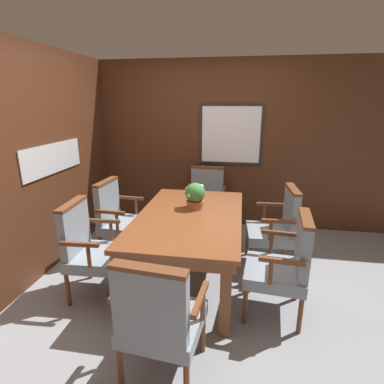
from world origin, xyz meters
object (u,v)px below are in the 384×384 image
(chair_head_near, at_px, (159,317))
(chair_right_far, at_px, (277,225))
(chair_right_near, at_px, (285,263))
(potted_plant, at_px, (195,195))
(chair_head_far, at_px, (206,199))
(dining_table, at_px, (190,223))
(chair_left_far, at_px, (119,217))
(chair_left_near, at_px, (90,246))

(chair_head_near, bearing_deg, chair_right_far, -113.22)
(chair_right_near, height_order, potted_plant, potted_plant)
(chair_head_far, xyz_separation_m, chair_head_near, (-0.00, -2.53, 0.00))
(chair_right_near, bearing_deg, chair_head_near, -41.53)
(chair_head_far, relative_size, potted_plant, 3.38)
(dining_table, height_order, chair_left_far, chair_left_far)
(dining_table, distance_m, chair_right_near, 1.02)
(chair_left_far, bearing_deg, chair_head_far, -43.94)
(chair_head_near, bearing_deg, potted_plant, -84.72)
(chair_right_far, distance_m, chair_head_far, 1.25)
(chair_right_far, height_order, chair_left_near, same)
(dining_table, xyz_separation_m, chair_left_near, (-0.92, -0.41, -0.14))
(chair_head_near, distance_m, chair_left_far, 1.91)
(chair_head_near, relative_size, chair_left_far, 1.00)
(chair_head_near, relative_size, chair_left_near, 1.00)
(dining_table, distance_m, chair_left_far, 1.04)
(chair_head_near, relative_size, potted_plant, 3.38)
(dining_table, height_order, potted_plant, potted_plant)
(chair_head_far, xyz_separation_m, chair_left_near, (-0.94, -1.67, 0.00))
(chair_right_far, xyz_separation_m, chair_head_far, (-0.93, 0.85, 0.00))
(dining_table, height_order, chair_left_near, chair_left_near)
(chair_head_far, xyz_separation_m, chair_left_far, (-0.97, -0.88, 0.00))
(chair_right_far, bearing_deg, chair_right_near, -5.11)
(dining_table, xyz_separation_m, chair_left_far, (-0.95, 0.39, -0.14))
(chair_left_far, distance_m, chair_left_near, 0.80)
(chair_head_far, bearing_deg, chair_left_far, -134.68)
(chair_left_near, height_order, potted_plant, potted_plant)
(chair_left_far, xyz_separation_m, potted_plant, (0.98, -0.18, 0.38))
(chair_head_near, xyz_separation_m, chair_right_near, (0.90, 0.84, 0.00))
(chair_left_far, bearing_deg, chair_head_near, -145.72)
(chair_left_near, bearing_deg, chair_head_far, -32.17)
(dining_table, bearing_deg, chair_left_near, -156.11)
(chair_head_far, height_order, chair_left_near, same)
(chair_head_near, distance_m, chair_left_near, 1.27)
(chair_right_far, xyz_separation_m, chair_left_near, (-1.86, -0.83, 0.00))
(chair_head_near, relative_size, chair_right_near, 1.00)
(potted_plant, bearing_deg, dining_table, -96.44)
(potted_plant, bearing_deg, chair_left_near, -146.76)
(chair_left_far, height_order, chair_left_near, same)
(chair_right_far, xyz_separation_m, potted_plant, (-0.92, -0.21, 0.38))
(chair_left_near, bearing_deg, chair_head_near, -135.51)
(dining_table, distance_m, potted_plant, 0.32)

